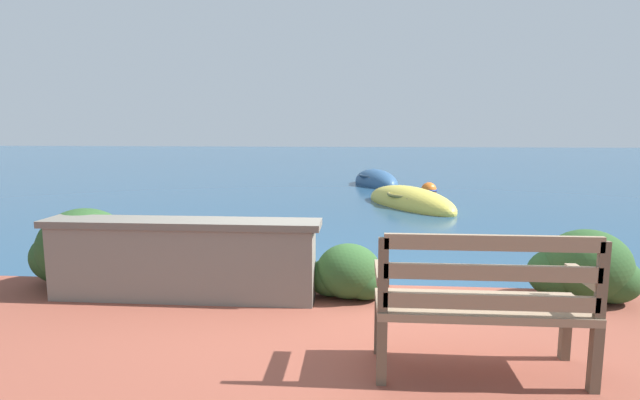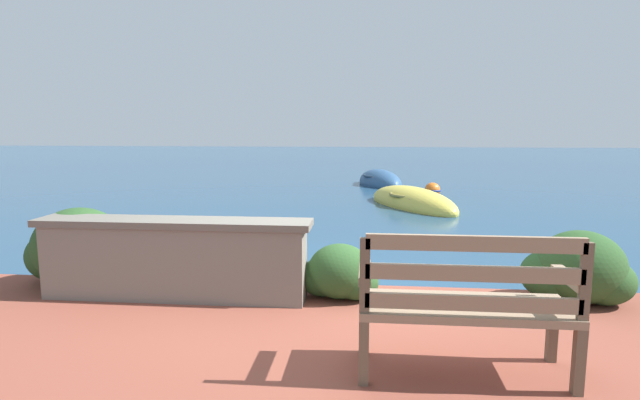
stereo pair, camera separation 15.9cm
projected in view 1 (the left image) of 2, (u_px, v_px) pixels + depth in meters
The scene contains 9 objects.
ground_plane at pixel (329, 305), 4.95m from camera, with size 80.00×80.00×0.00m.
park_bench at pixel (482, 300), 3.04m from camera, with size 1.30×0.48×0.93m.
stone_wall at pixel (183, 259), 4.45m from camera, with size 2.47×0.39×0.72m.
hedge_clump_far_left at pixel (84, 252), 4.83m from camera, with size 1.12×0.80×0.76m.
hedge_clump_left at pixel (347, 274), 4.50m from camera, with size 0.73×0.52×0.50m.
hedge_clump_centre at pixel (585, 270), 4.42m from camera, with size 0.94×0.68×0.64m.
rowboat_nearest at pixel (410, 203), 11.12m from camera, with size 2.32×3.13×0.77m.
rowboat_mid at pixel (376, 183), 15.08m from camera, with size 1.76×2.45×0.85m.
mooring_buoy at pixel (429, 190), 13.40m from camera, with size 0.46×0.46×0.42m.
Camera 1 is at (0.28, -4.74, 1.75)m, focal length 28.00 mm.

